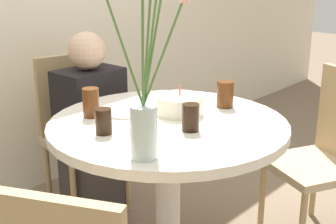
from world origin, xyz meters
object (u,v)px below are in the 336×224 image
chair_far_back (78,124)px  drink_glass_0 (191,117)px  drink_glass_1 (104,121)px  flower_vase (146,96)px  drink_glass_2 (91,103)px  birthday_cake (180,105)px  drink_glass_3 (225,94)px  side_plate (126,111)px  chair_near_front (327,148)px  person_guest (91,132)px

chair_far_back → drink_glass_0: bearing=-89.9°
drink_glass_1 → chair_far_back: bearing=59.4°
flower_vase → drink_glass_2: 0.54m
birthday_cake → drink_glass_3: size_ratio=1.67×
birthday_cake → side_plate: birthday_cake is taller
chair_far_back → chair_near_front: (0.60, -1.23, 0.00)m
chair_far_back → drink_glass_2: (-0.35, -0.56, 0.32)m
chair_far_back → drink_glass_2: 0.73m
chair_far_back → chair_near_front: same height
chair_near_front → drink_glass_3: size_ratio=7.26×
drink_glass_2 → person_guest: (0.31, 0.40, -0.32)m
drink_glass_0 → drink_glass_2: 0.46m
birthday_cake → drink_glass_3: birthday_cake is taller
side_plate → drink_glass_1: (-0.24, -0.13, 0.05)m
chair_near_front → person_guest: 1.25m
chair_near_front → drink_glass_3: 0.64m
birthday_cake → drink_glass_1: 0.39m
drink_glass_3 → person_guest: 0.84m
drink_glass_2 → drink_glass_0: bearing=-71.2°
drink_glass_0 → person_guest: person_guest is taller
birthday_cake → drink_glass_2: bearing=137.7°
person_guest → side_plate: bearing=-110.2°
side_plate → drink_glass_0: bearing=-88.9°
chair_near_front → drink_glass_2: chair_near_front is taller
flower_vase → drink_glass_3: flower_vase is taller
chair_far_back → flower_vase: 1.26m
flower_vase → chair_far_back: bearing=64.1°
drink_glass_3 → drink_glass_2: bearing=145.2°
chair_far_back → flower_vase: size_ratio=1.22×
chair_near_front → birthday_cake: (-0.66, 0.41, 0.30)m
side_plate → drink_glass_3: size_ratio=1.76×
flower_vase → drink_glass_1: flower_vase is taller
chair_far_back → drink_glass_3: 0.97m
flower_vase → chair_near_front: bearing=-9.5°
chair_far_back → person_guest: size_ratio=0.85×
flower_vase → drink_glass_1: (0.06, 0.29, -0.17)m
drink_glass_1 → drink_glass_2: 0.23m
birthday_cake → drink_glass_0: 0.22m
birthday_cake → side_plate: (-0.14, 0.19, -0.04)m
drink_glass_0 → drink_glass_3: (0.35, 0.08, 0.01)m
drink_glass_1 → side_plate: bearing=28.1°
birthday_cake → person_guest: size_ratio=0.19×
drink_glass_1 → chair_near_front: bearing=-24.2°
chair_far_back → drink_glass_1: size_ratio=8.73×
drink_glass_0 → drink_glass_1: (-0.25, 0.23, -0.00)m
drink_glass_3 → chair_near_front: bearing=-36.1°
chair_near_front → drink_glass_0: 0.89m
flower_vase → drink_glass_0: bearing=10.5°
flower_vase → drink_glass_2: (0.16, 0.49, -0.16)m
drink_glass_0 → chair_near_front: bearing=-16.9°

